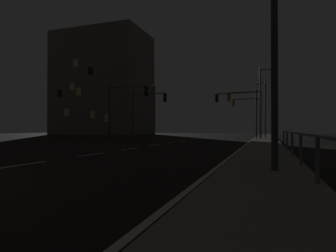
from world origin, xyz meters
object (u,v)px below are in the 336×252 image
at_px(street_lamp_across_street, 154,106).
at_px(building_distant, 103,85).
at_px(traffic_light_overhead_east, 126,101).
at_px(traffic_light_mid_left, 246,104).
at_px(traffic_light_near_right, 147,106).
at_px(traffic_light_far_center, 238,104).
at_px(street_lamp_median, 263,96).
at_px(street_lamp_corner, 264,103).
at_px(traffic_light_far_left, 248,109).

xyz_separation_m(street_lamp_across_street, building_distant, (-17.19, 13.77, 6.05)).
distance_m(traffic_light_overhead_east, building_distant, 33.55).
relative_size(traffic_light_mid_left, traffic_light_overhead_east, 0.99).
distance_m(traffic_light_near_right, building_distant, 30.04).
xyz_separation_m(traffic_light_near_right, traffic_light_far_center, (9.90, 3.90, 0.19)).
height_order(traffic_light_overhead_east, building_distant, building_distant).
relative_size(traffic_light_near_right, building_distant, 0.26).
xyz_separation_m(traffic_light_far_center, building_distant, (-29.45, 17.92, 6.46)).
distance_m(traffic_light_mid_left, traffic_light_overhead_east, 14.16).
height_order(traffic_light_near_right, traffic_light_far_center, traffic_light_far_center).
bearing_deg(traffic_light_overhead_east, street_lamp_median, 39.67).
xyz_separation_m(traffic_light_overhead_east, street_lamp_corner, (13.01, 15.07, 0.65)).
bearing_deg(building_distant, traffic_light_near_right, -48.15).
bearing_deg(street_lamp_corner, street_lamp_across_street, -171.77).
xyz_separation_m(traffic_light_mid_left, street_lamp_corner, (1.89, 6.30, 0.58)).
distance_m(traffic_light_far_center, building_distant, 35.07).
bearing_deg(street_lamp_across_street, traffic_light_overhead_east, -80.77).
distance_m(traffic_light_overhead_east, street_lamp_corner, 19.92).
height_order(street_lamp_median, building_distant, building_distant).
distance_m(traffic_light_far_center, street_lamp_across_street, 12.95).
xyz_separation_m(traffic_light_near_right, street_lamp_corner, (12.75, 10.23, 0.75)).
relative_size(traffic_light_mid_left, street_lamp_corner, 0.75).
xyz_separation_m(traffic_light_far_center, street_lamp_median, (2.77, 1.99, 1.03)).
bearing_deg(street_lamp_across_street, building_distant, 141.30).
distance_m(traffic_light_far_left, traffic_light_overhead_east, 19.86).
xyz_separation_m(traffic_light_near_right, traffic_light_overhead_east, (-0.26, -4.84, 0.10)).
bearing_deg(traffic_light_near_right, traffic_light_overhead_east, -93.06).
bearing_deg(traffic_light_near_right, traffic_light_mid_left, 19.94).
height_order(traffic_light_near_right, street_lamp_median, street_lamp_median).
height_order(traffic_light_far_left, street_lamp_corner, street_lamp_corner).
distance_m(traffic_light_far_left, street_lamp_median, 6.30).
height_order(traffic_light_mid_left, street_lamp_median, street_lamp_median).
height_order(traffic_light_near_right, building_distant, building_distant).
bearing_deg(street_lamp_median, traffic_light_overhead_east, -140.33).
bearing_deg(street_lamp_across_street, traffic_light_near_right, -73.70).
distance_m(traffic_light_mid_left, traffic_light_far_center, 0.95).
bearing_deg(traffic_light_far_left, street_lamp_across_street, -164.09).
xyz_separation_m(traffic_light_overhead_east, street_lamp_across_street, (-2.09, 12.89, 0.50)).
height_order(traffic_light_far_center, building_distant, building_distant).
relative_size(street_lamp_corner, street_lamp_across_street, 1.01).
bearing_deg(traffic_light_mid_left, traffic_light_far_center, -177.63).
height_order(traffic_light_near_right, traffic_light_overhead_east, traffic_light_overhead_east).
bearing_deg(traffic_light_mid_left, street_lamp_across_street, 162.72).
bearing_deg(traffic_light_mid_left, street_lamp_corner, 73.25).
relative_size(traffic_light_far_left, street_lamp_corner, 0.74).
relative_size(traffic_light_overhead_east, street_lamp_median, 0.68).
distance_m(traffic_light_near_right, street_lamp_across_street, 8.41).
xyz_separation_m(traffic_light_far_center, street_lamp_corner, (2.85, 6.33, 0.56)).
bearing_deg(traffic_light_far_left, building_distant, 161.56).
bearing_deg(traffic_light_near_right, street_lamp_corner, 38.75).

